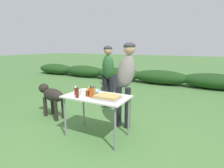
{
  "coord_description": "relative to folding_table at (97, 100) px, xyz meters",
  "views": [
    {
      "loc": [
        1.56,
        -2.43,
        1.57
      ],
      "look_at": [
        0.11,
        0.36,
        0.89
      ],
      "focal_mm": 28.0,
      "sensor_mm": 36.0,
      "label": 1
    }
  ],
  "objects": [
    {
      "name": "ground_plane",
      "position": [
        0.0,
        0.0,
        -0.66
      ],
      "size": [
        60.0,
        60.0,
        0.0
      ],
      "primitive_type": "plane",
      "color": "#4C7A3D"
    },
    {
      "name": "shrub_hedge",
      "position": [
        0.0,
        5.03,
        -0.37
      ],
      "size": [
        14.4,
        0.9,
        0.58
      ],
      "color": "#1E4219",
      "rests_on": "ground"
    },
    {
      "name": "folding_table",
      "position": [
        0.0,
        0.0,
        0.0
      ],
      "size": [
        1.1,
        0.64,
        0.74
      ],
      "color": "silver",
      "rests_on": "ground"
    },
    {
      "name": "food_tray",
      "position": [
        0.24,
        -0.05,
        0.1
      ],
      "size": [
        0.44,
        0.3,
        0.06
      ],
      "color": "#9E9EA3",
      "rests_on": "folding_table"
    },
    {
      "name": "plate_stack",
      "position": [
        -0.34,
        0.12,
        0.1
      ],
      "size": [
        0.23,
        0.23,
        0.04
      ],
      "primitive_type": "cylinder",
      "color": "white",
      "rests_on": "folding_table"
    },
    {
      "name": "mixing_bowl",
      "position": [
        -0.13,
        0.14,
        0.12
      ],
      "size": [
        0.18,
        0.18,
        0.08
      ],
      "primitive_type": "ellipsoid",
      "color": "#99B2CC",
      "rests_on": "folding_table"
    },
    {
      "name": "paper_cup_stack",
      "position": [
        -0.24,
        -0.09,
        0.13
      ],
      "size": [
        0.08,
        0.08,
        0.11
      ],
      "primitive_type": "cylinder",
      "color": "white",
      "rests_on": "folding_table"
    },
    {
      "name": "hot_sauce_bottle",
      "position": [
        -0.04,
        -0.11,
        0.18
      ],
      "size": [
        0.06,
        0.06,
        0.21
      ],
      "color": "#CC4214",
      "rests_on": "folding_table"
    },
    {
      "name": "bbq_sauce_bottle",
      "position": [
        -0.23,
        -0.23,
        0.17
      ],
      "size": [
        0.06,
        0.06,
        0.19
      ],
      "color": "#562314",
      "rests_on": "folding_table"
    },
    {
      "name": "relish_jar",
      "position": [
        -0.15,
        0.01,
        0.14
      ],
      "size": [
        0.07,
        0.07,
        0.14
      ],
      "color": "olive",
      "rests_on": "folding_table"
    },
    {
      "name": "spice_jar",
      "position": [
        -0.04,
        -0.02,
        0.16
      ],
      "size": [
        0.06,
        0.06,
        0.17
      ],
      "color": "#B2893D",
      "rests_on": "folding_table"
    },
    {
      "name": "ketchup_bottle",
      "position": [
        -0.36,
        -0.1,
        0.15
      ],
      "size": [
        0.06,
        0.06,
        0.16
      ],
      "color": "red",
      "rests_on": "folding_table"
    },
    {
      "name": "beer_bottle",
      "position": [
        -0.12,
        -0.08,
        0.14
      ],
      "size": [
        0.06,
        0.06,
        0.14
      ],
      "color": "brown",
      "rests_on": "folding_table"
    },
    {
      "name": "standing_person_in_gray_fleece",
      "position": [
        0.26,
        0.66,
        0.38
      ],
      "size": [
        0.37,
        0.49,
        1.65
      ],
      "rotation": [
        0.0,
        0.0,
        -0.04
      ],
      "color": "black",
      "rests_on": "ground"
    },
    {
      "name": "standing_person_in_navy_coat",
      "position": [
        -0.57,
        1.45,
        0.34
      ],
      "size": [
        0.33,
        0.24,
        1.59
      ],
      "rotation": [
        0.0,
        0.0,
        0.05
      ],
      "color": "black",
      "rests_on": "ground"
    },
    {
      "name": "dog",
      "position": [
        -1.37,
        0.28,
        -0.17
      ],
      "size": [
        1.01,
        0.41,
        0.73
      ],
      "rotation": [
        0.0,
        0.0,
        1.37
      ],
      "color": "#28231E",
      "rests_on": "ground"
    },
    {
      "name": "camp_chair_green_behind_table",
      "position": [
        -0.65,
        1.7,
        -0.2
      ],
      "size": [
        0.72,
        0.75,
        0.83
      ],
      "rotation": [
        0.0,
        0.0,
        0.63
      ],
      "color": "#232328",
      "rests_on": "ground"
    }
  ]
}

